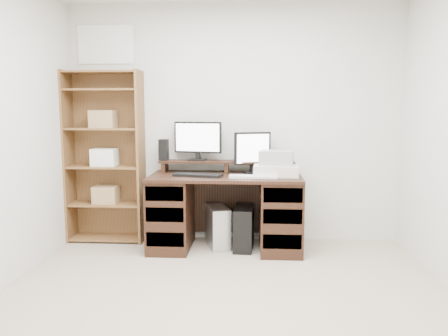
# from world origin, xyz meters

# --- Properties ---
(room) EXTENTS (3.54, 4.04, 2.54)m
(room) POSITION_xyz_m (-0.00, 0.00, 1.25)
(room) COLOR tan
(room) RESTS_ON ground
(desk) EXTENTS (1.50, 0.70, 0.75)m
(desk) POSITION_xyz_m (-0.06, 1.64, 0.39)
(desk) COLOR black
(desk) RESTS_ON ground
(riser_shelf) EXTENTS (1.40, 0.22, 0.12)m
(riser_shelf) POSITION_xyz_m (-0.06, 1.85, 0.84)
(riser_shelf) COLOR black
(riser_shelf) RESTS_ON desk
(monitor_wide) EXTENTS (0.50, 0.16, 0.40)m
(monitor_wide) POSITION_xyz_m (-0.37, 1.87, 1.09)
(monitor_wide) COLOR black
(monitor_wide) RESTS_ON riser_shelf
(monitor_small) EXTENTS (0.37, 0.20, 0.42)m
(monitor_small) POSITION_xyz_m (0.20, 1.80, 0.98)
(monitor_small) COLOR black
(monitor_small) RESTS_ON desk
(speaker) EXTENTS (0.10, 0.10, 0.22)m
(speaker) POSITION_xyz_m (-0.73, 1.86, 0.98)
(speaker) COLOR black
(speaker) RESTS_ON riser_shelf
(keyboard_black) EXTENTS (0.50, 0.25, 0.03)m
(keyboard_black) POSITION_xyz_m (-0.33, 1.55, 0.76)
(keyboard_black) COLOR black
(keyboard_black) RESTS_ON desk
(keyboard_white) EXTENTS (0.46, 0.15, 0.02)m
(keyboard_white) POSITION_xyz_m (0.21, 1.50, 0.76)
(keyboard_white) COLOR silver
(keyboard_white) RESTS_ON desk
(mouse) EXTENTS (0.11, 0.09, 0.04)m
(mouse) POSITION_xyz_m (0.57, 1.51, 0.77)
(mouse) COLOR white
(mouse) RESTS_ON desk
(printer) EXTENTS (0.45, 0.35, 0.11)m
(printer) POSITION_xyz_m (0.44, 1.64, 0.80)
(printer) COLOR beige
(printer) RESTS_ON desk
(basket) EXTENTS (0.35, 0.28, 0.14)m
(basket) POSITION_xyz_m (0.44, 1.64, 0.93)
(basket) COLOR #90949A
(basket) RESTS_ON printer
(tower_silver) EXTENTS (0.30, 0.45, 0.42)m
(tower_silver) POSITION_xyz_m (-0.15, 1.69, 0.21)
(tower_silver) COLOR #ADB0B4
(tower_silver) RESTS_ON ground
(tower_black) EXTENTS (0.21, 0.44, 0.43)m
(tower_black) POSITION_xyz_m (0.12, 1.65, 0.21)
(tower_black) COLOR black
(tower_black) RESTS_ON ground
(bookshelf) EXTENTS (0.80, 0.30, 1.80)m
(bookshelf) POSITION_xyz_m (-1.35, 1.86, 0.92)
(bookshelf) COLOR brown
(bookshelf) RESTS_ON ground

